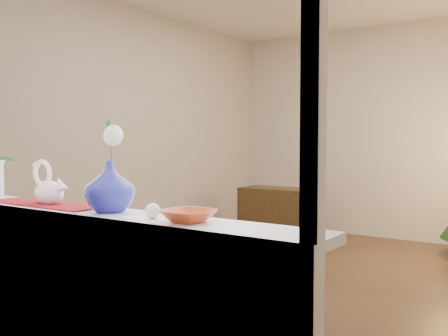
% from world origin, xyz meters
% --- Properties ---
extents(ground, '(5.00, 5.00, 0.00)m').
position_xyz_m(ground, '(0.00, 0.00, 0.00)').
color(ground, '#321D14').
rests_on(ground, ground).
extents(wall_back, '(4.50, 0.10, 2.70)m').
position_xyz_m(wall_back, '(0.00, 2.50, 1.35)').
color(wall_back, beige).
rests_on(wall_back, ground).
extents(wall_front, '(4.50, 0.10, 2.70)m').
position_xyz_m(wall_front, '(0.00, -2.50, 1.35)').
color(wall_front, beige).
rests_on(wall_front, ground).
extents(wall_left, '(0.10, 5.00, 2.70)m').
position_xyz_m(wall_left, '(-2.25, 0.00, 1.35)').
color(wall_left, beige).
rests_on(wall_left, ground).
extents(window_apron, '(2.20, 0.08, 0.88)m').
position_xyz_m(window_apron, '(0.00, -2.46, 0.44)').
color(window_apron, white).
rests_on(window_apron, ground).
extents(windowsill, '(2.20, 0.26, 0.04)m').
position_xyz_m(windowsill, '(0.00, -2.37, 0.90)').
color(windowsill, white).
rests_on(windowsill, window_apron).
extents(window_frame, '(2.22, 0.06, 1.60)m').
position_xyz_m(window_frame, '(0.00, -2.47, 1.70)').
color(window_frame, white).
rests_on(window_frame, windowsill).
extents(runner, '(0.70, 0.20, 0.01)m').
position_xyz_m(runner, '(-0.38, -2.37, 0.92)').
color(runner, maroon).
rests_on(runner, windowsill).
extents(swan, '(0.27, 0.19, 0.21)m').
position_xyz_m(swan, '(-0.36, -2.36, 1.02)').
color(swan, white).
rests_on(swan, windowsill).
extents(blue_vase, '(0.31, 0.31, 0.26)m').
position_xyz_m(blue_vase, '(0.08, -2.37, 1.05)').
color(blue_vase, navy).
rests_on(blue_vase, windowsill).
extents(lily, '(0.14, 0.08, 0.19)m').
position_xyz_m(lily, '(0.08, -2.37, 1.27)').
color(lily, beige).
rests_on(lily, blue_vase).
extents(paperweight, '(0.07, 0.07, 0.06)m').
position_xyz_m(paperweight, '(0.36, -2.40, 0.95)').
color(paperweight, white).
rests_on(paperweight, windowsill).
extents(amber_dish, '(0.17, 0.17, 0.04)m').
position_xyz_m(amber_dish, '(0.53, -2.39, 0.94)').
color(amber_dish, '#B04118').
rests_on(amber_dish, windowsill).
extents(side_table, '(0.91, 0.48, 0.67)m').
position_xyz_m(side_table, '(-1.16, 1.43, 0.33)').
color(side_table, black).
rests_on(side_table, ground).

